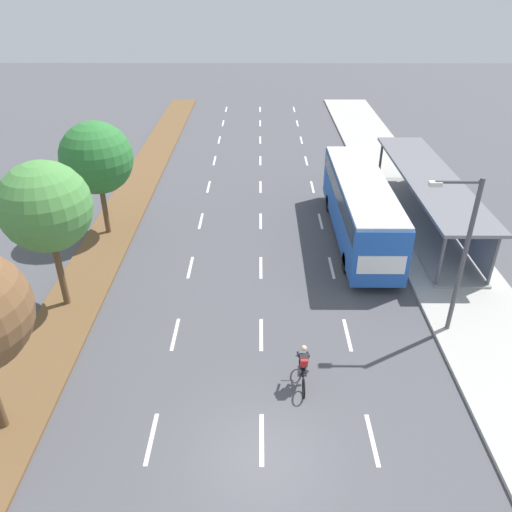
% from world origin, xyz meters
% --- Properties ---
extents(ground_plane, '(140.00, 140.00, 0.00)m').
position_xyz_m(ground_plane, '(0.00, 0.00, 0.00)').
color(ground_plane, '#4C4C51').
extents(median_strip, '(2.60, 52.00, 0.12)m').
position_xyz_m(median_strip, '(-8.30, 20.00, 0.06)').
color(median_strip, brown).
rests_on(median_strip, ground).
extents(sidewalk_right, '(4.50, 52.00, 0.15)m').
position_xyz_m(sidewalk_right, '(9.25, 20.00, 0.07)').
color(sidewalk_right, '#ADAAA3').
rests_on(sidewalk_right, ground).
extents(lane_divider_left, '(0.14, 48.77, 0.01)m').
position_xyz_m(lane_divider_left, '(-3.50, 18.88, 0.00)').
color(lane_divider_left, white).
rests_on(lane_divider_left, ground).
extents(lane_divider_center, '(0.14, 48.77, 0.01)m').
position_xyz_m(lane_divider_center, '(0.00, 18.88, 0.00)').
color(lane_divider_center, white).
rests_on(lane_divider_center, ground).
extents(lane_divider_right, '(0.14, 48.77, 0.01)m').
position_xyz_m(lane_divider_right, '(3.50, 18.88, 0.00)').
color(lane_divider_right, white).
rests_on(lane_divider_right, ground).
extents(bus_shelter, '(2.90, 13.96, 2.86)m').
position_xyz_m(bus_shelter, '(9.53, 15.82, 1.86)').
color(bus_shelter, gray).
rests_on(bus_shelter, sidewalk_right).
extents(bus, '(2.54, 11.29, 3.37)m').
position_xyz_m(bus, '(5.25, 14.27, 2.07)').
color(bus, '#2356B2').
rests_on(bus, ground).
extents(cyclist, '(0.46, 1.82, 1.71)m').
position_xyz_m(cyclist, '(1.45, 3.09, 0.79)').
color(cyclist, black).
rests_on(cyclist, ground).
extents(median_tree_second, '(3.66, 3.66, 6.46)m').
position_xyz_m(median_tree_second, '(-8.52, 7.90, 4.73)').
color(median_tree_second, brown).
rests_on(median_tree_second, median_strip).
extents(median_tree_third, '(3.74, 3.74, 6.14)m').
position_xyz_m(median_tree_third, '(-8.46, 14.67, 4.37)').
color(median_tree_third, brown).
rests_on(median_tree_third, median_strip).
extents(streetlight, '(1.91, 0.24, 6.50)m').
position_xyz_m(streetlight, '(7.42, 6.20, 3.89)').
color(streetlight, '#4C4C51').
rests_on(streetlight, sidewalk_right).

